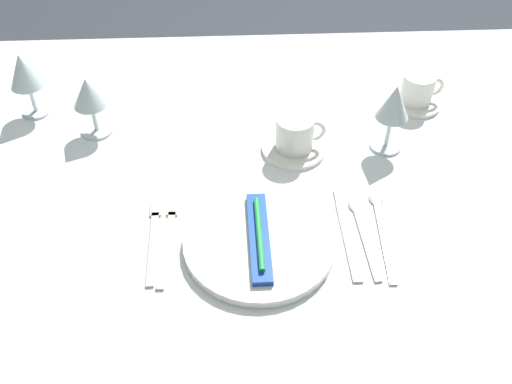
{
  "coord_description": "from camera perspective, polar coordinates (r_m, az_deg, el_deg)",
  "views": [
    {
      "loc": [
        -0.07,
        -0.89,
        1.53
      ],
      "look_at": [
        -0.03,
        -0.1,
        0.76
      ],
      "focal_mm": 39.62,
      "sensor_mm": 36.0,
      "label": 1
    }
  ],
  "objects": [
    {
      "name": "spoon_dessert",
      "position": [
        1.09,
        12.52,
        -3.15
      ],
      "size": [
        0.03,
        0.23,
        0.01
      ],
      "color": "beige",
      "rests_on": "dining_table"
    },
    {
      "name": "toothbrush_package",
      "position": [
        1.02,
        0.32,
        -4.49
      ],
      "size": [
        0.04,
        0.21,
        0.02
      ],
      "color": "blue",
      "rests_on": "dinner_plate"
    },
    {
      "name": "wine_glass_centre",
      "position": [
        1.2,
        13.74,
        8.47
      ],
      "size": [
        0.07,
        0.07,
        0.16
      ],
      "color": "silver",
      "rests_on": "dining_table"
    },
    {
      "name": "ground_plane",
      "position": [
        1.77,
        0.87,
        -15.46
      ],
      "size": [
        6.0,
        6.0,
        0.0
      ],
      "primitive_type": "plane",
      "color": "#383D47"
    },
    {
      "name": "coffee_cup_left",
      "position": [
        1.39,
        16.07,
        10.04
      ],
      "size": [
        0.1,
        0.07,
        0.07
      ],
      "color": "white",
      "rests_on": "saucer_left"
    },
    {
      "name": "saucer_right",
      "position": [
        1.23,
        3.82,
        4.43
      ],
      "size": [
        0.14,
        0.14,
        0.01
      ],
      "primitive_type": "cylinder",
      "color": "white",
      "rests_on": "dining_table"
    },
    {
      "name": "coffee_cup_right",
      "position": [
        1.2,
        4.0,
        5.99
      ],
      "size": [
        0.11,
        0.08,
        0.07
      ],
      "color": "white",
      "rests_on": "saucer_right"
    },
    {
      "name": "saucer_left",
      "position": [
        1.41,
        15.68,
        8.7
      ],
      "size": [
        0.12,
        0.12,
        0.01
      ],
      "primitive_type": "cylinder",
      "color": "white",
      "rests_on": "dining_table"
    },
    {
      "name": "wine_glass_right",
      "position": [
        1.27,
        -16.53,
        9.32
      ],
      "size": [
        0.07,
        0.07,
        0.14
      ],
      "color": "silver",
      "rests_on": "dining_table"
    },
    {
      "name": "fork_outer",
      "position": [
        1.06,
        -8.85,
        -4.59
      ],
      "size": [
        0.03,
        0.21,
        0.0
      ],
      "color": "beige",
      "rests_on": "dining_table"
    },
    {
      "name": "dining_table",
      "position": [
        1.25,
        1.19,
        -0.06
      ],
      "size": [
        1.8,
        1.11,
        0.74
      ],
      "color": "white",
      "rests_on": "ground"
    },
    {
      "name": "spoon_soup",
      "position": [
        1.08,
        10.64,
        -3.47
      ],
      "size": [
        0.03,
        0.21,
        0.01
      ],
      "color": "beige",
      "rests_on": "dining_table"
    },
    {
      "name": "dinner_plate",
      "position": [
        1.03,
        0.31,
        -5.1
      ],
      "size": [
        0.28,
        0.28,
        0.02
      ],
      "primitive_type": "cylinder",
      "color": "white",
      "rests_on": "dining_table"
    },
    {
      "name": "dinner_knife",
      "position": [
        1.06,
        9.22,
        -4.29
      ],
      "size": [
        0.02,
        0.23,
        0.0
      ],
      "color": "beige",
      "rests_on": "dining_table"
    },
    {
      "name": "wine_glass_left",
      "position": [
        1.38,
        -22.39,
        11.06
      ],
      "size": [
        0.07,
        0.07,
        0.15
      ],
      "color": "silver",
      "rests_on": "dining_table"
    },
    {
      "name": "fork_inner",
      "position": [
        1.06,
        -10.3,
        -4.49
      ],
      "size": [
        0.02,
        0.21,
        0.0
      ],
      "color": "beige",
      "rests_on": "dining_table"
    }
  ]
}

